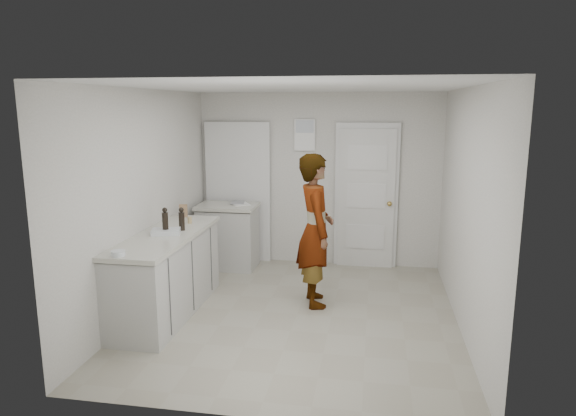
% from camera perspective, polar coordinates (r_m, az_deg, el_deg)
% --- Properties ---
extents(ground, '(4.00, 4.00, 0.00)m').
position_cam_1_polar(ground, '(5.91, 1.02, -11.71)').
color(ground, gray).
rests_on(ground, ground).
extents(room_shell, '(4.00, 4.00, 4.00)m').
position_cam_1_polar(room_shell, '(7.51, 2.00, 1.43)').
color(room_shell, beige).
rests_on(room_shell, ground).
extents(main_counter, '(0.64, 1.96, 0.93)m').
position_cam_1_polar(main_counter, '(5.96, -13.29, -7.44)').
color(main_counter, beige).
rests_on(main_counter, ground).
extents(side_counter, '(0.84, 0.61, 0.93)m').
position_cam_1_polar(side_counter, '(7.48, -6.66, -3.37)').
color(side_counter, beige).
rests_on(side_counter, ground).
extents(person, '(0.60, 0.75, 1.78)m').
position_cam_1_polar(person, '(5.97, 3.05, -2.48)').
color(person, silver).
rests_on(person, ground).
extents(cake_mix_box, '(0.10, 0.06, 0.16)m').
position_cam_1_polar(cake_mix_box, '(6.64, -11.55, -0.29)').
color(cake_mix_box, olive).
rests_on(cake_mix_box, main_counter).
extents(spice_jar, '(0.05, 0.05, 0.08)m').
position_cam_1_polar(spice_jar, '(6.26, -10.86, -1.33)').
color(spice_jar, tan).
rests_on(spice_jar, main_counter).
extents(oil_cruet_a, '(0.07, 0.07, 0.27)m').
position_cam_1_polar(oil_cruet_a, '(5.91, -11.73, -1.25)').
color(oil_cruet_a, black).
rests_on(oil_cruet_a, main_counter).
extents(oil_cruet_b, '(0.07, 0.07, 0.30)m').
position_cam_1_polar(oil_cruet_b, '(5.78, -13.48, -1.46)').
color(oil_cruet_b, black).
rests_on(oil_cruet_b, main_counter).
extents(baking_dish, '(0.35, 0.29, 0.05)m').
position_cam_1_polar(baking_dish, '(5.80, -13.40, -2.59)').
color(baking_dish, silver).
rests_on(baking_dish, main_counter).
extents(egg_bowl, '(0.13, 0.13, 0.05)m').
position_cam_1_polar(egg_bowl, '(5.09, -18.35, -4.80)').
color(egg_bowl, silver).
rests_on(egg_bowl, main_counter).
extents(papers, '(0.34, 0.36, 0.01)m').
position_cam_1_polar(papers, '(7.38, -5.30, 0.46)').
color(papers, white).
rests_on(papers, side_counter).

